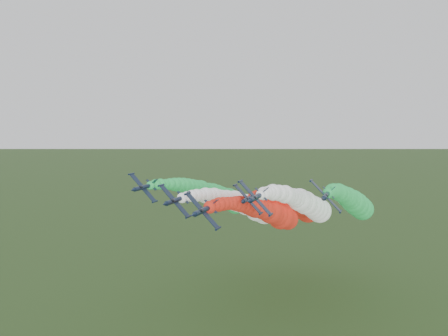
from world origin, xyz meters
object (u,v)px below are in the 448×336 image
Objects in this scene: jet_lead at (269,212)px; jet_inner_right at (305,204)px; jet_outer_right at (353,202)px; jet_inner_left at (246,206)px; jet_trail at (296,205)px; jet_outer_left at (217,196)px.

jet_inner_right is at bearing 38.17° from jet_lead.
jet_outer_right reaches higher than jet_lead.
jet_outer_right is at bearing 20.56° from jet_inner_left.
jet_inner_left is at bearing 143.49° from jet_lead.
jet_trail is (12.49, 16.34, -1.70)m from jet_inner_left.
jet_inner_left is (-9.06, 6.71, 0.23)m from jet_lead.
jet_lead is 11.28m from jet_inner_left.
jet_outer_right is (21.91, 18.33, 1.40)m from jet_lead.
jet_trail is at bearing 81.55° from jet_lead.
jet_outer_left is at bearing 145.04° from jet_inner_left.
jet_inner_right is (9.16, 7.20, 1.88)m from jet_lead.
jet_outer_left is at bearing -164.31° from jet_trail.
jet_inner_right is 1.00× the size of jet_outer_left.
jet_inner_left is 1.00× the size of jet_outer_right.
jet_outer_right is at bearing 3.20° from jet_outer_left.
jet_outer_right is at bearing -14.35° from jet_trail.
jet_trail is at bearing 109.88° from jet_inner_right.
jet_lead is at bearing -140.09° from jet_outer_right.
jet_lead is 23.35m from jet_trail.
jet_inner_right is 16.93m from jet_outer_right.
jet_outer_right is 0.99× the size of jet_trail.
jet_inner_left is at bearing -178.46° from jet_inner_right.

